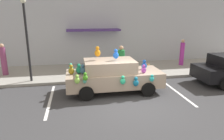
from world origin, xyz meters
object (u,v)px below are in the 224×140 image
object	(u,v)px
pedestrian_walking_past	(182,53)
pedestrian_by_lamp	(121,62)
teddy_bear_on_sidewalk	(148,69)
pedestrian_near_shopfront	(4,60)
plush_covered_car	(113,75)
street_lamp_post	(26,32)

from	to	relation	value
pedestrian_walking_past	pedestrian_by_lamp	size ratio (longest dim) A/B	1.03
teddy_bear_on_sidewalk	pedestrian_walking_past	distance (m)	3.40
teddy_bear_on_sidewalk	pedestrian_near_shopfront	bearing A→B (deg)	172.18
plush_covered_car	teddy_bear_on_sidewalk	xyz separation A→B (m)	(2.59, 2.28, -0.39)
teddy_bear_on_sidewalk	plush_covered_car	bearing A→B (deg)	-138.68
plush_covered_car	pedestrian_walking_past	world-z (taller)	plush_covered_car
plush_covered_car	teddy_bear_on_sidewalk	distance (m)	3.47
plush_covered_car	pedestrian_walking_past	distance (m)	6.74
plush_covered_car	pedestrian_near_shopfront	size ratio (longest dim) A/B	2.43
pedestrian_walking_past	pedestrian_by_lamp	bearing A→B (deg)	-160.86
street_lamp_post	pedestrian_near_shopfront	xyz separation A→B (m)	(-1.72, 1.48, -1.70)
street_lamp_post	teddy_bear_on_sidewalk	bearing A→B (deg)	2.80
street_lamp_post	pedestrian_by_lamp	distance (m)	5.27
plush_covered_car	street_lamp_post	bearing A→B (deg)	154.38
plush_covered_car	pedestrian_by_lamp	bearing A→B (deg)	67.46
street_lamp_post	pedestrian_walking_past	bearing A→B (deg)	10.74
teddy_bear_on_sidewalk	street_lamp_post	distance (m)	7.05
street_lamp_post	pedestrian_by_lamp	bearing A→B (deg)	2.36
teddy_bear_on_sidewalk	street_lamp_post	xyz separation A→B (m)	(-6.66, -0.33, 2.30)
pedestrian_near_shopfront	pedestrian_walking_past	size ratio (longest dim) A/B	1.03
pedestrian_walking_past	pedestrian_by_lamp	xyz separation A→B (m)	(-4.68, -1.63, -0.05)
plush_covered_car	pedestrian_by_lamp	xyz separation A→B (m)	(0.89, 2.16, 0.14)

